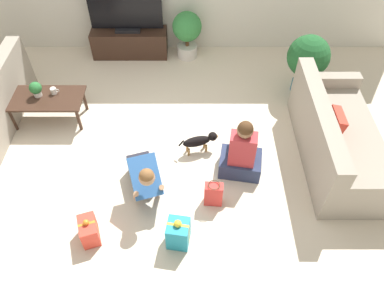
# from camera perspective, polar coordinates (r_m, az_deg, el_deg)

# --- Properties ---
(ground_plane) EXTENTS (16.00, 16.00, 0.00)m
(ground_plane) POSITION_cam_1_polar(r_m,az_deg,el_deg) (5.06, -6.11, -1.77)
(ground_plane) COLOR beige
(sofa_right) EXTENTS (0.92, 2.02, 0.86)m
(sofa_right) POSITION_cam_1_polar(r_m,az_deg,el_deg) (5.16, 21.00, 0.68)
(sofa_right) COLOR gray
(sofa_right) RESTS_ON ground_plane
(coffee_table) EXTENTS (1.04, 0.55, 0.41)m
(coffee_table) POSITION_cam_1_polar(r_m,az_deg,el_deg) (5.66, -21.44, 6.23)
(coffee_table) COLOR #382319
(coffee_table) RESTS_ON ground_plane
(tv_console) EXTENTS (1.28, 0.39, 0.47)m
(tv_console) POSITION_cam_1_polar(r_m,az_deg,el_deg) (6.77, -9.56, 14.96)
(tv_console) COLOR #382319
(tv_console) RESTS_ON ground_plane
(tv) EXTENTS (1.19, 0.20, 0.73)m
(tv) POSITION_cam_1_polar(r_m,az_deg,el_deg) (6.49, -10.20, 19.13)
(tv) COLOR black
(tv) RESTS_ON tv_console
(potted_plant_back_right) EXTENTS (0.49, 0.49, 0.82)m
(potted_plant_back_right) POSITION_cam_1_polar(r_m,az_deg,el_deg) (6.51, -0.89, 16.81)
(potted_plant_back_right) COLOR beige
(potted_plant_back_right) RESTS_ON ground_plane
(potted_plant_corner_right) EXTENTS (0.63, 0.63, 0.95)m
(potted_plant_corner_right) POSITION_cam_1_polar(r_m,az_deg,el_deg) (5.91, 17.14, 12.40)
(potted_plant_corner_right) COLOR #336B84
(potted_plant_corner_right) RESTS_ON ground_plane
(person_kneeling) EXTENTS (0.53, 0.81, 0.76)m
(person_kneeling) POSITION_cam_1_polar(r_m,az_deg,el_deg) (4.44, -7.42, -4.81)
(person_kneeling) COLOR #23232D
(person_kneeling) RESTS_ON ground_plane
(person_sitting) EXTENTS (0.58, 0.54, 0.90)m
(person_sitting) POSITION_cam_1_polar(r_m,az_deg,el_deg) (4.66, 7.47, -1.53)
(person_sitting) COLOR #283351
(person_sitting) RESTS_ON ground_plane
(dog) EXTENTS (0.53, 0.23, 0.29)m
(dog) POSITION_cam_1_polar(r_m,az_deg,el_deg) (4.95, 1.13, 0.50)
(dog) COLOR black
(dog) RESTS_ON ground_plane
(gift_box_a) EXTENTS (0.27, 0.33, 0.35)m
(gift_box_a) POSITION_cam_1_polar(r_m,az_deg,el_deg) (4.36, -15.49, -12.60)
(gift_box_a) COLOR red
(gift_box_a) RESTS_ON ground_plane
(gift_box_b) EXTENTS (0.27, 0.27, 0.42)m
(gift_box_b) POSITION_cam_1_polar(r_m,az_deg,el_deg) (4.16, -2.18, -13.42)
(gift_box_b) COLOR teal
(gift_box_b) RESTS_ON ground_plane
(gift_bag_a) EXTENTS (0.22, 0.15, 0.36)m
(gift_bag_a) POSITION_cam_1_polar(r_m,az_deg,el_deg) (4.45, 3.20, -7.62)
(gift_bag_a) COLOR red
(gift_bag_a) RESTS_ON ground_plane
(mug) EXTENTS (0.12, 0.08, 0.09)m
(mug) POSITION_cam_1_polar(r_m,az_deg,el_deg) (5.63, -20.42, 7.58)
(mug) COLOR silver
(mug) RESTS_ON coffee_table
(tabletop_plant) EXTENTS (0.17, 0.17, 0.22)m
(tabletop_plant) POSITION_cam_1_polar(r_m,az_deg,el_deg) (5.63, -22.82, 7.73)
(tabletop_plant) COLOR beige
(tabletop_plant) RESTS_ON coffee_table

